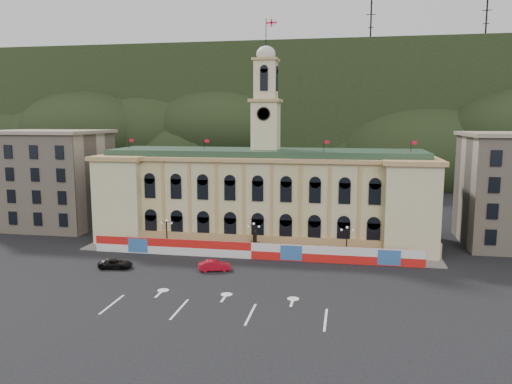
% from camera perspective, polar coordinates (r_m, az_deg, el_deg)
% --- Properties ---
extents(ground, '(260.00, 260.00, 0.00)m').
position_cam_1_polar(ground, '(61.41, -3.27, -11.44)').
color(ground, black).
rests_on(ground, ground).
extents(lane_markings, '(26.00, 10.00, 0.02)m').
position_cam_1_polar(lane_markings, '(56.88, -4.49, -13.11)').
color(lane_markings, white).
rests_on(lane_markings, ground).
extents(hill_ridge, '(230.00, 80.00, 64.00)m').
position_cam_1_polar(hill_ridge, '(178.62, 6.09, 7.93)').
color(hill_ridge, black).
rests_on(hill_ridge, ground).
extents(city_hall, '(56.20, 17.60, 37.10)m').
position_cam_1_polar(city_hall, '(85.84, 1.06, -0.30)').
color(city_hall, beige).
rests_on(city_hall, ground).
extents(side_building_left, '(21.00, 17.00, 18.60)m').
position_cam_1_polar(side_building_left, '(104.58, -22.55, 1.44)').
color(side_building_left, tan).
rests_on(side_building_left, ground).
extents(hoarding_fence, '(50.00, 0.44, 2.50)m').
position_cam_1_polar(hoarding_fence, '(75.08, -0.49, -6.72)').
color(hoarding_fence, red).
rests_on(hoarding_fence, ground).
extents(pavement, '(56.00, 5.50, 0.16)m').
position_cam_1_polar(pavement, '(77.94, -0.15, -7.04)').
color(pavement, slate).
rests_on(pavement, ground).
extents(statue, '(1.40, 1.40, 3.72)m').
position_cam_1_polar(statue, '(77.89, -0.12, -6.21)').
color(statue, '#595651').
rests_on(statue, ground).
extents(lamp_left, '(1.96, 0.44, 5.15)m').
position_cam_1_polar(lamp_left, '(80.20, -10.16, -4.53)').
color(lamp_left, black).
rests_on(lamp_left, ground).
extents(lamp_center, '(1.96, 0.44, 5.15)m').
position_cam_1_polar(lamp_center, '(76.48, -0.26, -5.03)').
color(lamp_center, black).
rests_on(lamp_center, ground).
extents(lamp_right, '(1.96, 0.44, 5.15)m').
position_cam_1_polar(lamp_right, '(75.21, 10.33, -5.40)').
color(lamp_right, black).
rests_on(lamp_right, ground).
extents(red_sedan, '(4.18, 5.37, 1.47)m').
position_cam_1_polar(red_sedan, '(69.75, -4.75, -8.38)').
color(red_sedan, '#A40B1A').
rests_on(red_sedan, ground).
extents(black_suv, '(3.53, 5.30, 1.30)m').
position_cam_1_polar(black_suv, '(73.35, -15.76, -7.89)').
color(black_suv, black).
rests_on(black_suv, ground).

